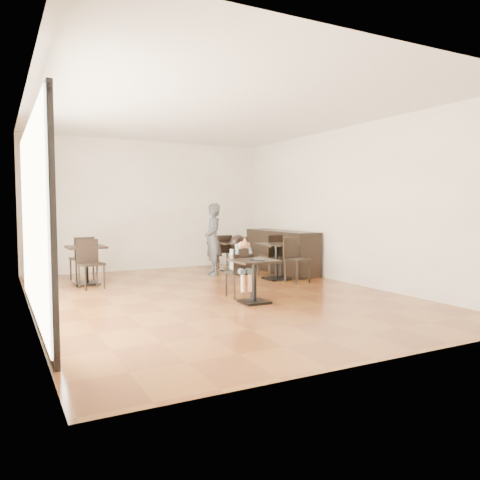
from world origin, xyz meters
TOP-DOWN VIEW (x-y plane):
  - floor at (0.00, 0.00)m, footprint 6.00×8.00m
  - ceiling at (0.00, 0.00)m, footprint 6.00×8.00m
  - wall_back at (0.00, 4.00)m, footprint 6.00×0.01m
  - wall_front at (0.00, -4.00)m, footprint 6.00×0.01m
  - wall_left at (-3.00, 0.00)m, footprint 0.01×8.00m
  - wall_right at (3.00, 0.00)m, footprint 0.01×8.00m
  - storefront_window at (-2.97, -0.50)m, footprint 0.04×4.50m
  - child_table at (0.29, -0.88)m, footprint 0.67×0.67m
  - child_chair at (0.29, -0.33)m, footprint 0.38×0.38m
  - child at (0.29, -0.33)m, footprint 0.38×0.54m
  - plate at (0.29, -0.98)m, footprint 0.24×0.24m
  - pizza_slice at (0.29, -0.52)m, footprint 0.25×0.19m
  - adult_patron at (1.00, 2.32)m, footprint 0.48×0.65m
  - cafe_table_mid at (1.93, 1.07)m, footprint 0.84×0.84m
  - cafe_table_left at (-1.83, 2.28)m, footprint 0.86×0.86m
  - cafe_table_back at (1.65, 2.62)m, footprint 0.77×0.77m
  - chair_mid_a at (2.09, 1.62)m, footprint 0.48×0.48m
  - chair_mid_b at (2.09, 0.52)m, footprint 0.48×0.48m
  - chair_left_a at (-1.83, 2.83)m, footprint 0.49×0.49m
  - chair_left_b at (-1.83, 1.73)m, footprint 0.49×0.49m
  - chair_back_a at (1.65, 3.17)m, footprint 0.44×0.44m
  - chair_back_b at (1.65, 2.07)m, footprint 0.44×0.44m
  - service_counter at (2.65, 2.00)m, footprint 0.60×2.40m

SIDE VIEW (x-z plane):
  - floor at x=0.00m, z-range -0.01..0.01m
  - child_table at x=0.29m, z-range 0.00..0.71m
  - cafe_table_back at x=1.65m, z-range 0.00..0.72m
  - cafe_table_mid at x=1.93m, z-range 0.00..0.78m
  - cafe_table_left at x=-1.83m, z-range 0.00..0.78m
  - child_chair at x=0.29m, z-range 0.00..0.85m
  - chair_back_a at x=1.65m, z-range 0.00..0.87m
  - chair_back_b at x=1.65m, z-range 0.00..0.87m
  - chair_mid_a at x=2.09m, z-range 0.00..0.94m
  - chair_mid_b at x=2.09m, z-range 0.00..0.94m
  - chair_left_a at x=-1.83m, z-range 0.00..0.94m
  - chair_left_b at x=-1.83m, z-range 0.00..0.94m
  - service_counter at x=2.65m, z-range 0.00..1.00m
  - child at x=0.29m, z-range 0.00..1.07m
  - plate at x=0.29m, z-range 0.71..0.72m
  - adult_patron at x=1.00m, z-range 0.00..1.65m
  - pizza_slice at x=0.29m, z-range 0.90..0.96m
  - storefront_window at x=-2.97m, z-range 0.10..2.70m
  - wall_back at x=0.00m, z-range 0.00..3.20m
  - wall_front at x=0.00m, z-range 0.00..3.20m
  - wall_left at x=-3.00m, z-range 0.00..3.20m
  - wall_right at x=3.00m, z-range 0.00..3.20m
  - ceiling at x=0.00m, z-range 3.20..3.21m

